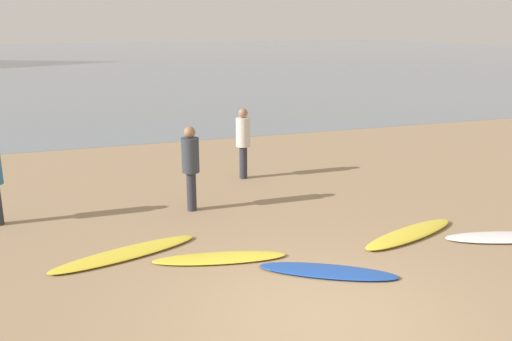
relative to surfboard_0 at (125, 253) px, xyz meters
name	(u,v)px	position (x,y,z in m)	size (l,w,h in m)	color
ground_plane	(173,154)	(2.16, 7.19, -0.14)	(120.00, 120.00, 0.20)	#997C5B
ocean_water	(90,57)	(2.16, 58.43, -0.04)	(140.00, 100.00, 0.01)	slate
surfboard_0	(125,253)	(0.00, 0.00, 0.00)	(2.52, 0.52, 0.08)	yellow
surfboard_1	(220,258)	(1.41, -0.67, 0.00)	(2.16, 0.47, 0.07)	yellow
surfboard_2	(328,271)	(2.84, -1.68, -0.01)	(2.12, 0.51, 0.07)	#1E479E
surfboard_3	(410,234)	(4.90, -0.84, 0.01)	(2.31, 0.50, 0.10)	yellow
surfboard_4	(502,237)	(6.34, -1.51, 0.00)	(2.02, 0.53, 0.08)	white
person_1	(243,138)	(3.25, 3.73, 0.98)	(0.35, 0.35, 1.73)	#2D2D38
person_2	(191,162)	(1.53, 1.83, 0.98)	(0.35, 0.35, 1.73)	#2D2D38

